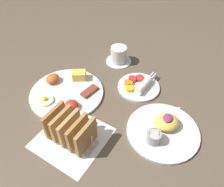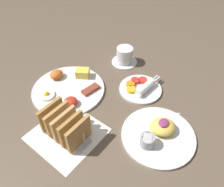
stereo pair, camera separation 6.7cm
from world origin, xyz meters
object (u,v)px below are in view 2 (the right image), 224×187
at_px(plate_foreground, 158,134).
at_px(coffee_cup, 125,56).
at_px(plate_breakfast, 69,88).
at_px(plate_condiments, 141,88).
at_px(toast_rack, 65,125).

distance_m(plate_foreground, coffee_cup, 0.43).
height_order(plate_foreground, coffee_cup, coffee_cup).
height_order(plate_breakfast, coffee_cup, coffee_cup).
bearing_deg(coffee_cup, plate_condiments, -124.94).
bearing_deg(plate_breakfast, plate_condiments, -52.67).
distance_m(toast_rack, coffee_cup, 0.46).
relative_size(plate_foreground, toast_rack, 1.40).
xyz_separation_m(plate_breakfast, plate_foreground, (0.02, -0.41, 0.00)).
relative_size(toast_rack, coffee_cup, 1.50).
bearing_deg(plate_condiments, plate_foreground, -132.51).
relative_size(plate_condiments, toast_rack, 1.03).
xyz_separation_m(plate_breakfast, coffee_cup, (0.30, -0.07, 0.03)).
relative_size(plate_foreground, coffee_cup, 2.09).
bearing_deg(plate_breakfast, coffee_cup, -13.53).
bearing_deg(coffee_cup, plate_breakfast, 166.47).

